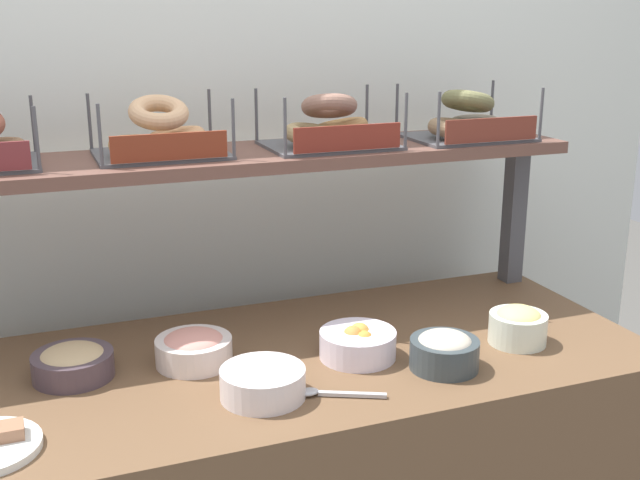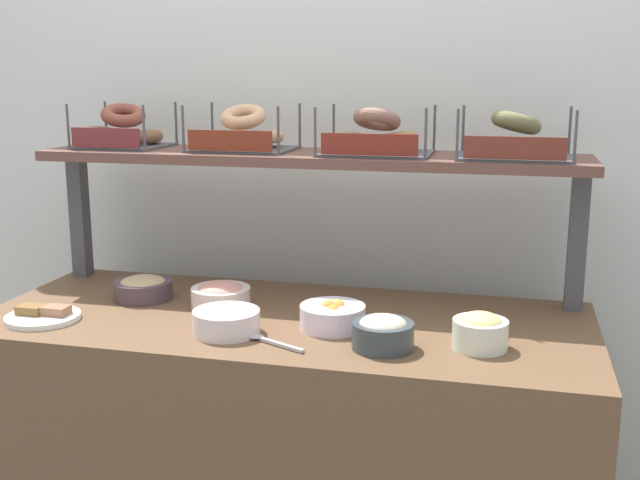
% 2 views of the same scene
% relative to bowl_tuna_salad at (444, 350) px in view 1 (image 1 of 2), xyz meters
% --- Properties ---
extents(back_wall, '(2.88, 0.06, 2.40)m').
position_rel_bowl_tuna_salad_xyz_m(back_wall, '(-0.31, 0.73, 0.31)').
color(back_wall, white).
rests_on(back_wall, ground_plane).
extents(shelf_riser_right, '(0.05, 0.05, 0.40)m').
position_rel_bowl_tuna_salad_xyz_m(shelf_riser_right, '(0.48, 0.45, 0.16)').
color(shelf_riser_right, '#4C4C51').
rests_on(shelf_riser_right, deli_counter).
extents(upper_shelf, '(1.64, 0.32, 0.03)m').
position_rel_bowl_tuna_salad_xyz_m(upper_shelf, '(-0.31, 0.45, 0.37)').
color(upper_shelf, brown).
rests_on(upper_shelf, shelf_riser_left).
extents(bowl_tuna_salad, '(0.15, 0.15, 0.08)m').
position_rel_bowl_tuna_salad_xyz_m(bowl_tuna_salad, '(0.00, 0.00, 0.00)').
color(bowl_tuna_salad, '#394448').
rests_on(bowl_tuna_salad, deli_counter).
extents(bowl_egg_salad, '(0.14, 0.14, 0.09)m').
position_rel_bowl_tuna_salad_xyz_m(bowl_egg_salad, '(0.23, 0.06, 0.00)').
color(bowl_egg_salad, white).
rests_on(bowl_egg_salad, deli_counter).
extents(bowl_lox_spread, '(0.17, 0.17, 0.08)m').
position_rel_bowl_tuna_salad_xyz_m(bowl_lox_spread, '(-0.51, 0.22, -0.00)').
color(bowl_lox_spread, silver).
rests_on(bowl_lox_spread, deli_counter).
extents(bowl_cream_cheese, '(0.18, 0.18, 0.08)m').
position_rel_bowl_tuna_salad_xyz_m(bowl_cream_cheese, '(-0.41, 0.01, -0.00)').
color(bowl_cream_cheese, white).
rests_on(bowl_cream_cheese, deli_counter).
extents(bowl_hummus, '(0.17, 0.17, 0.07)m').
position_rel_bowl_tuna_salad_xyz_m(bowl_hummus, '(-0.77, 0.25, -0.01)').
color(bowl_hummus, '#4A3B44').
rests_on(bowl_hummus, deli_counter).
extents(bowl_fruit_salad, '(0.17, 0.17, 0.08)m').
position_rel_bowl_tuna_salad_xyz_m(bowl_fruit_salad, '(-0.15, 0.12, -0.01)').
color(bowl_fruit_salad, white).
rests_on(bowl_fruit_salad, deli_counter).
extents(serving_spoon_near_plate, '(0.17, 0.09, 0.01)m').
position_rel_bowl_tuna_salad_xyz_m(serving_spoon_near_plate, '(-0.29, -0.03, -0.03)').
color(serving_spoon_near_plate, '#B7B7BC').
rests_on(serving_spoon_near_plate, deli_counter).
extents(bagel_basket_plain, '(0.30, 0.26, 0.14)m').
position_rel_bowl_tuna_salad_xyz_m(bagel_basket_plain, '(-0.52, 0.46, 0.43)').
color(bagel_basket_plain, '#4C4C51').
rests_on(bagel_basket_plain, upper_shelf).
extents(bagel_basket_everything, '(0.32, 0.26, 0.14)m').
position_rel_bowl_tuna_salad_xyz_m(bagel_basket_everything, '(-0.10, 0.44, 0.44)').
color(bagel_basket_everything, '#4C4C51').
rests_on(bagel_basket_everything, upper_shelf).
extents(bagel_basket_poppy, '(0.31, 0.25, 0.14)m').
position_rel_bowl_tuna_salad_xyz_m(bagel_basket_poppy, '(0.29, 0.43, 0.43)').
color(bagel_basket_poppy, '#4C4C51').
rests_on(bagel_basket_poppy, upper_shelf).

